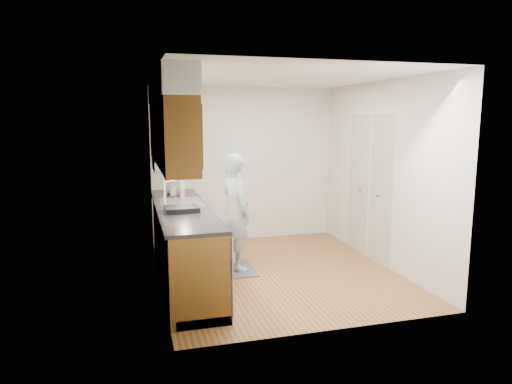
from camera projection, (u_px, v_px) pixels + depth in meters
The scene contains 16 objects.
floor at pixel (276, 271), 6.02m from camera, with size 3.50×3.50×0.00m, color #976639.
ceiling at pixel (278, 77), 5.62m from camera, with size 3.50×3.50×0.00m, color white.
wall_left at pixel (157, 182), 5.42m from camera, with size 0.02×3.50×2.50m, color silver.
wall_right at pixel (382, 174), 6.21m from camera, with size 0.02×3.50×2.50m, color silver.
wall_back at pixel (244, 164), 7.48m from camera, with size 3.00×0.02×2.50m, color silver.
counter at pixel (184, 242), 5.62m from camera, with size 0.64×2.80×1.30m.
upper_cabinets at pixel (170, 122), 5.40m from camera, with size 0.47×2.80×1.21m.
closet_door at pixel (369, 187), 6.53m from camera, with size 0.02×1.22×2.05m, color silver.
floor_mat at pixel (236, 268), 6.12m from camera, with size 0.45×0.77×0.01m, color #59595B.
person at pixel (236, 204), 5.98m from camera, with size 0.62×0.41×1.74m, color #8AA6A9.
soap_bottle_a at pixel (181, 185), 6.32m from camera, with size 0.11×0.11×0.29m, color silver.
soap_bottle_b at pixel (174, 189), 6.33m from camera, with size 0.08×0.08×0.17m, color silver.
soap_bottle_c at pixel (170, 187), 6.45m from camera, with size 0.14×0.14×0.18m, color silver.
soda_can at pixel (181, 194), 6.11m from camera, with size 0.06×0.06×0.11m, color red.
steel_can at pixel (182, 194), 6.09m from camera, with size 0.07×0.07×0.13m, color #A5A5AA.
dish_rack at pixel (181, 209), 5.22m from camera, with size 0.38×0.32×0.06m, color black.
Camera 1 is at (-1.79, -5.49, 2.00)m, focal length 32.00 mm.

